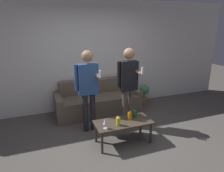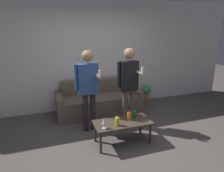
# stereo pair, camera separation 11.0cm
# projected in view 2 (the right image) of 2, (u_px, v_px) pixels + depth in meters

# --- Properties ---
(ground_plane) EXTENTS (16.00, 16.00, 0.00)m
(ground_plane) POSITION_uv_depth(u_px,v_px,m) (122.00, 150.00, 3.48)
(ground_plane) COLOR #514C47
(wall_back) EXTENTS (8.00, 0.06, 2.70)m
(wall_back) POSITION_uv_depth(u_px,v_px,m) (92.00, 56.00, 5.00)
(wall_back) COLOR silver
(wall_back) RESTS_ON ground_plane
(couch) EXTENTS (2.02, 0.81, 0.79)m
(couch) POSITION_uv_depth(u_px,v_px,m) (98.00, 101.00, 4.93)
(couch) COLOR #6B5B4C
(couch) RESTS_ON ground_plane
(coffee_table) EXTENTS (1.03, 0.48, 0.42)m
(coffee_table) POSITION_uv_depth(u_px,v_px,m) (123.00, 124.00, 3.60)
(coffee_table) COLOR #3D3328
(coffee_table) RESTS_ON ground_plane
(bottle_orange) EXTENTS (0.07, 0.07, 0.19)m
(bottle_orange) POSITION_uv_depth(u_px,v_px,m) (134.00, 113.00, 3.75)
(bottle_orange) COLOR #23752D
(bottle_orange) RESTS_ON coffee_table
(bottle_green) EXTENTS (0.08, 0.08, 0.19)m
(bottle_green) POSITION_uv_depth(u_px,v_px,m) (129.00, 116.00, 3.65)
(bottle_green) COLOR orange
(bottle_green) RESTS_ON coffee_table
(bottle_dark) EXTENTS (0.07, 0.07, 0.20)m
(bottle_dark) POSITION_uv_depth(u_px,v_px,m) (117.00, 121.00, 3.44)
(bottle_dark) COLOR yellow
(bottle_dark) RESTS_ON coffee_table
(wine_glass_near) EXTENTS (0.08, 0.08, 0.18)m
(wine_glass_near) POSITION_uv_depth(u_px,v_px,m) (104.00, 122.00, 3.32)
(wine_glass_near) COLOR silver
(wine_glass_near) RESTS_ON coffee_table
(person_standing_left) EXTENTS (0.45, 0.42, 1.64)m
(person_standing_left) POSITION_uv_depth(u_px,v_px,m) (88.00, 84.00, 3.87)
(person_standing_left) COLOR #232328
(person_standing_left) RESTS_ON ground_plane
(person_standing_right) EXTENTS (0.43, 0.42, 1.67)m
(person_standing_right) POSITION_uv_depth(u_px,v_px,m) (129.00, 81.00, 4.04)
(person_standing_right) COLOR brown
(person_standing_right) RESTS_ON ground_plane
(potted_plant) EXTENTS (0.27, 0.27, 0.52)m
(potted_plant) POSITION_uv_depth(u_px,v_px,m) (146.00, 93.00, 5.50)
(potted_plant) COLOR #936042
(potted_plant) RESTS_ON ground_plane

